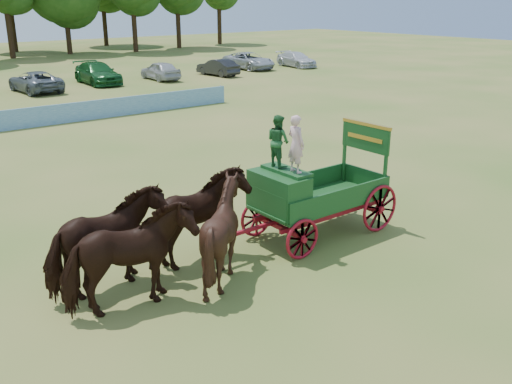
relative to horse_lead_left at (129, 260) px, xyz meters
name	(u,v)px	position (x,y,z in m)	size (l,w,h in m)	color
ground	(242,233)	(4.39, 1.92, -1.18)	(160.00, 160.00, 0.00)	olive
horse_lead_left	(129,260)	(0.00, 0.00, 0.00)	(1.28, 2.80, 2.37)	black
horse_lead_right	(107,243)	(0.00, 1.10, 0.00)	(1.28, 2.80, 2.37)	black
horse_wheel_left	(222,232)	(2.40, 0.00, 0.00)	(1.92, 2.15, 2.37)	black
horse_wheel_right	(197,219)	(2.40, 1.10, 0.00)	(1.28, 2.80, 2.37)	black
farm_dray	(301,187)	(5.39, 0.57, 0.37)	(6.00, 2.00, 3.64)	maroon
sponsor_banner	(15,119)	(3.39, 19.92, -0.66)	(26.00, 0.08, 1.05)	#1C5D97
parked_cars	(20,82)	(7.27, 31.91, -0.44)	(57.22, 7.72, 1.64)	silver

